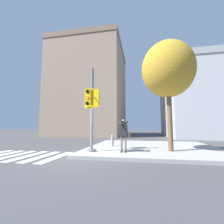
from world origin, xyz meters
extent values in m
plane|color=#424244|center=(0.00, 0.00, 0.00)|extent=(160.00, 160.00, 0.00)
cube|color=#9E9B96|center=(3.50, 3.50, 0.08)|extent=(8.00, 8.00, 0.16)
cube|color=silver|center=(-1.20, -0.14, 0.00)|extent=(0.41, 2.80, 0.01)
cube|color=silver|center=(-1.97, -0.14, 0.00)|extent=(0.41, 2.80, 0.01)
cube|color=silver|center=(-2.73, -0.14, 0.00)|extent=(0.41, 2.80, 0.01)
cube|color=silver|center=(-3.50, -0.14, 0.00)|extent=(0.41, 2.80, 0.01)
cube|color=silver|center=(-4.26, -0.14, 0.00)|extent=(0.41, 2.80, 0.01)
cylinder|color=slate|center=(0.23, 0.77, 0.22)|extent=(0.50, 0.50, 0.12)
cylinder|color=slate|center=(0.23, 0.77, 2.41)|extent=(0.16, 0.16, 4.26)
sphere|color=slate|center=(0.23, 0.77, 4.58)|extent=(0.17, 0.17, 0.17)
cylinder|color=slate|center=(0.26, 1.01, 3.03)|extent=(0.10, 0.33, 0.05)
cube|color=#E5B70C|center=(0.31, 1.29, 3.03)|extent=(0.33, 0.28, 0.90)
cube|color=#E5B70C|center=(0.29, 1.16, 3.03)|extent=(0.42, 0.09, 1.02)
cylinder|color=black|center=(0.33, 1.42, 3.33)|extent=(0.17, 0.06, 0.17)
cylinder|color=orange|center=(0.33, 1.42, 3.03)|extent=(0.17, 0.06, 0.17)
cylinder|color=black|center=(0.33, 1.42, 2.73)|extent=(0.17, 0.06, 0.17)
cylinder|color=slate|center=(0.22, 0.53, 2.88)|extent=(0.06, 0.33, 0.05)
cube|color=#E5B70C|center=(0.20, 0.24, 2.88)|extent=(0.31, 0.25, 0.90)
cube|color=#E5B70C|center=(0.21, 0.38, 2.88)|extent=(0.42, 0.04, 1.02)
cylinder|color=black|center=(0.20, 0.11, 3.18)|extent=(0.17, 0.04, 0.17)
cylinder|color=orange|center=(0.20, 0.11, 2.88)|extent=(0.17, 0.04, 0.17)
cylinder|color=black|center=(0.20, 0.11, 2.58)|extent=(0.17, 0.04, 0.17)
cube|color=black|center=(1.78, 0.84, 0.19)|extent=(0.09, 0.24, 0.05)
cube|color=black|center=(1.98, 0.84, 0.19)|extent=(0.09, 0.24, 0.05)
cylinder|color=#6B6051|center=(1.78, 0.90, 0.57)|extent=(0.11, 0.11, 0.81)
cylinder|color=#6B6051|center=(1.98, 0.90, 0.57)|extent=(0.11, 0.11, 0.81)
cube|color=#232326|center=(1.88, 0.90, 1.26)|extent=(0.40, 0.22, 0.57)
sphere|color=tan|center=(1.88, 0.90, 1.71)|extent=(0.21, 0.21, 0.21)
cube|color=black|center=(1.88, 0.59, 1.69)|extent=(0.12, 0.10, 0.09)
cylinder|color=black|center=(1.88, 0.52, 1.69)|extent=(0.06, 0.08, 0.06)
cylinder|color=#232326|center=(1.75, 0.76, 1.61)|extent=(0.23, 0.35, 0.23)
cylinder|color=#232326|center=(2.02, 0.76, 1.61)|extent=(0.23, 0.35, 0.23)
cube|color=brown|center=(2.16, 0.92, 1.02)|extent=(0.10, 0.20, 0.26)
cylinder|color=brown|center=(4.30, 1.64, 1.89)|extent=(0.26, 0.26, 3.45)
ellipsoid|color=#BC8E28|center=(4.30, 1.64, 4.61)|extent=(2.84, 2.84, 3.12)
cylinder|color=#99999E|center=(0.88, 3.13, 0.47)|extent=(0.20, 0.20, 0.61)
sphere|color=#99999E|center=(0.88, 3.13, 0.83)|extent=(0.18, 0.18, 0.18)
cylinder|color=#99999E|center=(0.88, 3.01, 0.53)|extent=(0.09, 0.06, 0.09)
cube|color=gray|center=(-6.01, 18.83, 7.53)|extent=(11.47, 12.39, 15.06)
cube|color=#7A604C|center=(-6.01, 18.83, 15.46)|extent=(11.67, 12.59, 0.80)
cube|color=#BCBCC1|center=(13.83, 16.53, 4.81)|extent=(14.55, 11.48, 9.62)
cube|color=#A3A3A8|center=(13.83, 16.53, 10.02)|extent=(14.75, 11.68, 0.80)
camera|label=1|loc=(2.73, -6.80, 1.41)|focal=24.00mm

